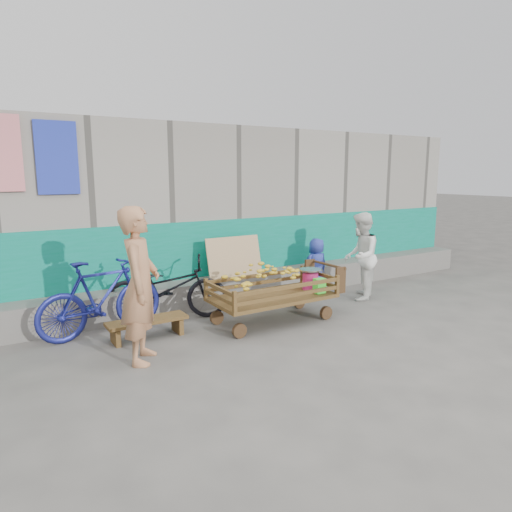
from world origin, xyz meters
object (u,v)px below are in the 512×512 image
bicycle_dark (167,288)px  bicycle_blue (101,297)px  vendor_man (140,285)px  woman (361,256)px  banana_cart (271,285)px  bench (147,324)px  child (316,266)px

bicycle_dark → bicycle_blue: (-1.02, -0.20, 0.05)m
bicycle_dark → vendor_man: bearing=173.0°
vendor_man → bicycle_dark: size_ratio=1.01×
vendor_man → woman: bearing=-52.6°
banana_cart → bicycle_blue: 2.38m
banana_cart → bicycle_dark: size_ratio=1.10×
banana_cart → bench: bearing=169.9°
vendor_man → bicycle_dark: vendor_man is taller
bench → vendor_man: 1.04m
vendor_man → bicycle_dark: bearing=-2.9°
banana_cart → woman: size_ratio=1.30×
bench → bicycle_dark: bearing=50.5°
banana_cart → vendor_man: size_ratio=1.09×
woman → banana_cart: bearing=-32.6°
vendor_man → child: bearing=-41.3°
woman → child: (-0.38, 0.73, -0.25)m
banana_cart → child: child is taller
bench → woman: (3.83, -0.06, 0.57)m
banana_cart → vendor_man: 2.12m
woman → bicycle_dark: size_ratio=0.84×
bench → bicycle_dark: size_ratio=0.59×
bench → bicycle_blue: 0.74m
woman → bicycle_dark: woman is taller
bicycle_blue → bicycle_dark: bearing=-88.0°
woman → child: bearing=-102.1°
bicycle_dark → banana_cart: bearing=-104.1°
bicycle_dark → bicycle_blue: size_ratio=1.04×
woman → bicycle_blue: bearing=-46.7°
vendor_man → bicycle_blue: 1.23m
bench → woman: bearing=-1.0°
banana_cart → bicycle_dark: 1.58m
bench → child: (3.45, 0.67, 0.31)m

